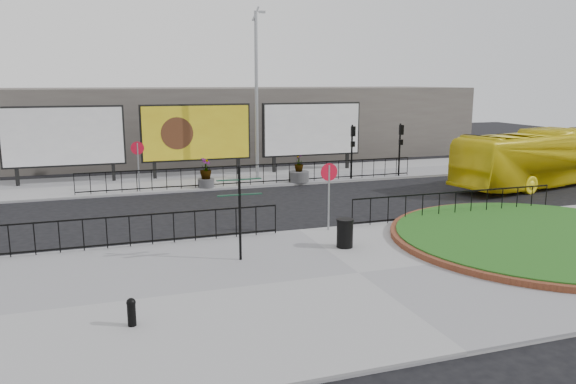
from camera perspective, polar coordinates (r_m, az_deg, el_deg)
name	(u,v)px	position (r m, az deg, el deg)	size (l,w,h in m)	color
ground	(299,233)	(20.69, 1.12, -4.15)	(90.00, 90.00, 0.00)	black
pavement_near	(358,275)	(16.27, 7.17, -8.34)	(30.00, 10.00, 0.12)	gray
pavement_far	(227,178)	(31.96, -6.20, 1.38)	(44.00, 6.00, 0.12)	gray
brick_edge	(544,237)	(21.21, 24.56, -4.22)	(10.40, 10.40, 0.18)	brown
grass_lawn	(544,237)	(21.20, 24.56, -4.17)	(10.00, 10.00, 0.22)	#1C5115
railing_near_left	(130,231)	(19.09, -15.79, -3.82)	(10.00, 0.10, 1.10)	black
railing_near_right	(455,204)	(23.25, 16.64, -1.21)	(9.00, 0.10, 1.10)	black
railing_far	(257,174)	(29.51, -3.18, 1.81)	(18.00, 0.10, 1.10)	black
speed_sign_far	(138,155)	(28.44, -15.01, 3.63)	(0.64, 0.07, 2.47)	gray
speed_sign_near	(329,182)	(20.26, 4.18, 1.05)	(0.64, 0.07, 2.47)	gray
billboard_left	(64,137)	(31.91, -21.83, 5.23)	(6.20, 0.31, 4.10)	black
billboard_mid	(196,133)	(32.30, -9.29, 5.94)	(6.20, 0.31, 4.10)	black
billboard_right	(312,130)	(34.15, 2.44, 6.36)	(6.20, 0.31, 4.10)	black
lamp_post	(257,93)	(30.90, -3.21, 9.98)	(0.74, 0.18, 9.23)	gray
signal_pole_a	(352,143)	(31.26, 6.56, 4.93)	(0.22, 0.26, 3.00)	black
signal_pole_b	(400,142)	(32.65, 11.35, 5.05)	(0.22, 0.26, 3.00)	black
building_backdrop	(196,123)	(41.43, -9.33, 6.94)	(40.00, 10.00, 5.00)	#5A554E
fingerpost_sign	(240,203)	(16.86, -4.93, -1.14)	(1.37, 0.22, 2.92)	black
bollard	(131,311)	(13.18, -15.62, -11.53)	(0.21, 0.21, 0.65)	black
litter_bin	(345,233)	(18.48, 5.80, -4.16)	(0.57, 0.57, 0.95)	black
bus	(538,158)	(32.22, 24.09, 3.13)	(2.51, 10.74, 2.99)	yellow
planter_a	(206,175)	(29.00, -8.35, 1.73)	(0.84, 0.84, 1.52)	#4C4C4F
planter_c	(299,173)	(30.33, 1.11, 1.93)	(1.09, 1.09, 1.47)	#4C4C4F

